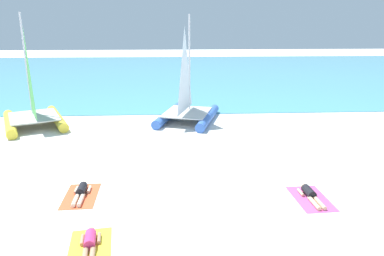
% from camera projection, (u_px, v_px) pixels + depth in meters
% --- Properties ---
extents(ground_plane, '(120.00, 120.00, 0.00)m').
position_uv_depth(ground_plane, '(188.00, 127.00, 20.35)').
color(ground_plane, white).
extents(ocean_water, '(120.00, 40.00, 0.05)m').
position_uv_depth(ocean_water, '(179.00, 73.00, 42.33)').
color(ocean_water, '#4C9EB7').
rests_on(ocean_water, ground).
extents(sailboat_yellow, '(4.82, 5.67, 6.29)m').
position_uv_depth(sailboat_yellow, '(33.00, 110.00, 20.38)').
color(sailboat_yellow, yellow).
rests_on(sailboat_yellow, ground).
extents(sailboat_blue, '(4.26, 5.42, 6.21)m').
position_uv_depth(sailboat_blue, '(187.00, 106.00, 21.38)').
color(sailboat_blue, blue).
rests_on(sailboat_blue, ground).
extents(towel_left, '(1.17, 1.94, 0.01)m').
position_uv_depth(towel_left, '(81.00, 196.00, 12.32)').
color(towel_left, '#EA5933').
rests_on(towel_left, ground).
extents(sunbather_left, '(0.56, 1.56, 0.30)m').
position_uv_depth(sunbather_left, '(81.00, 192.00, 12.35)').
color(sunbather_left, black).
rests_on(sunbather_left, towel_left).
extents(towel_middle, '(1.35, 2.04, 0.01)m').
position_uv_depth(towel_middle, '(90.00, 249.00, 9.45)').
color(towel_middle, yellow).
rests_on(towel_middle, ground).
extents(sunbather_middle, '(0.62, 1.57, 0.30)m').
position_uv_depth(sunbather_middle, '(90.00, 243.00, 9.47)').
color(sunbather_middle, '#D83372').
rests_on(sunbather_middle, towel_middle).
extents(towel_right, '(1.19, 1.95, 0.01)m').
position_uv_depth(towel_right, '(311.00, 199.00, 12.14)').
color(towel_right, '#D84C99').
rests_on(towel_right, ground).
extents(sunbather_right, '(0.56, 1.57, 0.30)m').
position_uv_depth(sunbather_right, '(310.00, 194.00, 12.16)').
color(sunbather_right, black).
rests_on(sunbather_right, towel_right).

